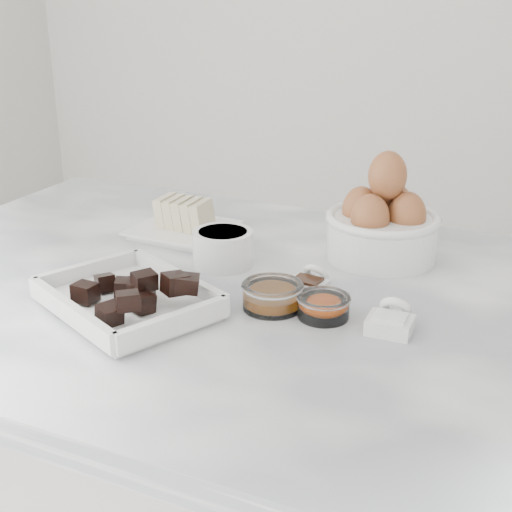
{
  "coord_description": "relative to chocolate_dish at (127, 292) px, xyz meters",
  "views": [
    {
      "loc": [
        0.43,
        -0.86,
        1.36
      ],
      "look_at": [
        0.02,
        0.03,
        0.98
      ],
      "focal_mm": 50.0,
      "sensor_mm": 36.0,
      "label": 1
    }
  ],
  "objects": [
    {
      "name": "marble_slab",
      "position": [
        0.1,
        0.13,
        -0.04
      ],
      "size": [
        1.2,
        0.8,
        0.04
      ],
      "primitive_type": "cube",
      "color": "silver",
      "rests_on": "cabinet"
    },
    {
      "name": "chocolate_dish",
      "position": [
        0.0,
        0.0,
        0.0
      ],
      "size": [
        0.29,
        0.26,
        0.06
      ],
      "color": "white",
      "rests_on": "marble_slab"
    },
    {
      "name": "butter_plate",
      "position": [
        -0.09,
        0.3,
        -0.0
      ],
      "size": [
        0.17,
        0.17,
        0.06
      ],
      "color": "white",
      "rests_on": "marble_slab"
    },
    {
      "name": "sugar_ramekin",
      "position": [
        0.04,
        0.2,
        0.01
      ],
      "size": [
        0.09,
        0.09,
        0.06
      ],
      "color": "white",
      "rests_on": "marble_slab"
    },
    {
      "name": "egg_bowl",
      "position": [
        0.26,
        0.33,
        0.03
      ],
      "size": [
        0.18,
        0.18,
        0.17
      ],
      "color": "white",
      "rests_on": "marble_slab"
    },
    {
      "name": "honey_bowl",
      "position": [
        0.18,
        0.09,
        -0.01
      ],
      "size": [
        0.09,
        0.09,
        0.04
      ],
      "color": "white",
      "rests_on": "marble_slab"
    },
    {
      "name": "zest_bowl",
      "position": [
        0.25,
        0.09,
        -0.01
      ],
      "size": [
        0.07,
        0.07,
        0.03
      ],
      "color": "white",
      "rests_on": "marble_slab"
    },
    {
      "name": "vanilla_spoon",
      "position": [
        0.2,
        0.16,
        -0.01
      ],
      "size": [
        0.06,
        0.07,
        0.04
      ],
      "color": "white",
      "rests_on": "marble_slab"
    },
    {
      "name": "salt_spoon",
      "position": [
        0.34,
        0.09,
        -0.01
      ],
      "size": [
        0.06,
        0.07,
        0.04
      ],
      "color": "white",
      "rests_on": "marble_slab"
    }
  ]
}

